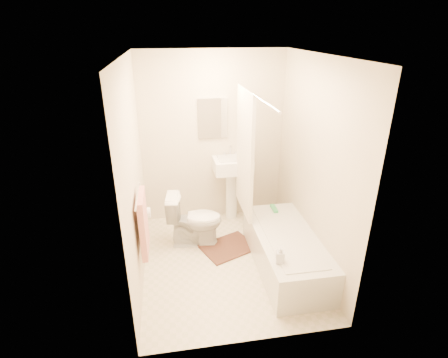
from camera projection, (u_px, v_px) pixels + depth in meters
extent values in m
plane|color=beige|center=(227.00, 261.00, 4.29)|extent=(2.40, 2.40, 0.00)
plane|color=white|center=(228.00, 55.00, 3.33)|extent=(2.40, 2.40, 0.00)
cube|color=beige|center=(213.00, 139.00, 4.90)|extent=(2.00, 0.02, 2.40)
cube|color=beige|center=(134.00, 177.00, 3.66)|extent=(0.02, 2.40, 2.40)
cube|color=beige|center=(314.00, 166.00, 3.96)|extent=(0.02, 2.40, 2.40)
cube|color=white|center=(213.00, 118.00, 4.76)|extent=(0.40, 0.03, 0.55)
cylinder|color=silver|center=(255.00, 95.00, 3.63)|extent=(0.03, 1.70, 0.03)
cube|color=silver|center=(245.00, 153.00, 4.30)|extent=(0.04, 0.80, 1.55)
cylinder|color=silver|center=(137.00, 196.00, 3.48)|extent=(0.02, 0.60, 0.02)
cube|color=#CC7266|center=(143.00, 223.00, 3.61)|extent=(0.06, 0.45, 0.66)
cylinder|color=white|center=(146.00, 213.00, 3.98)|extent=(0.11, 0.12, 0.12)
imported|color=white|center=(195.00, 220.00, 4.53)|extent=(0.75, 0.48, 0.70)
cube|color=#54271F|center=(228.00, 247.00, 4.55)|extent=(0.79, 0.71, 0.02)
imported|color=white|center=(280.00, 255.00, 3.54)|extent=(0.10, 0.10, 0.18)
cube|color=#3CAB5B|center=(274.00, 209.00, 4.58)|extent=(0.06, 0.20, 0.04)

